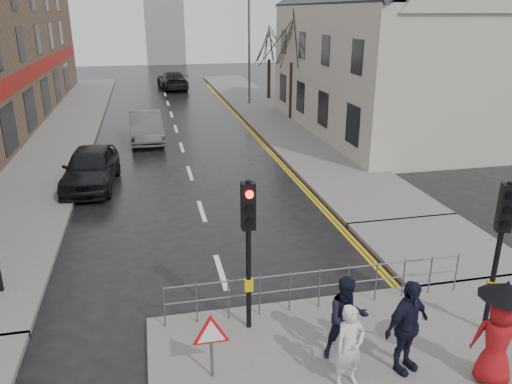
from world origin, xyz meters
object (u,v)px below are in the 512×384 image
car_parked (91,167)px  car_mid (146,127)px  pedestrian_d (407,327)px  pedestrian_b (347,318)px  pedestrian_a (350,347)px  pedestrian_with_umbrella (499,330)px

car_parked → car_mid: bearing=77.1°
pedestrian_d → car_mid: bearing=81.0°
car_parked → car_mid: 7.52m
pedestrian_b → pedestrian_d: pedestrian_d is taller
pedestrian_a → pedestrian_d: 1.22m
pedestrian_a → car_parked: pedestrian_a is taller
pedestrian_a → pedestrian_d: pedestrian_d is taller
pedestrian_b → car_mid: pedestrian_b is taller
pedestrian_d → car_mid: size_ratio=0.40×
pedestrian_b → pedestrian_with_umbrella: size_ratio=0.84×
pedestrian_a → car_mid: size_ratio=0.34×
car_mid → pedestrian_with_umbrella: bearing=-75.9°
pedestrian_a → car_parked: size_ratio=0.35×
pedestrian_a → pedestrian_b: bearing=60.2°
pedestrian_a → pedestrian_with_umbrella: bearing=-22.0°
pedestrian_with_umbrella → pedestrian_a: bearing=169.3°
pedestrian_d → car_parked: 14.59m
pedestrian_a → pedestrian_with_umbrella: (2.65, -0.50, 0.30)m
car_parked → car_mid: (2.25, 7.17, -0.01)m
pedestrian_a → pedestrian_with_umbrella: size_ratio=0.79×
pedestrian_b → pedestrian_d: (0.95, -0.61, 0.08)m
car_parked → car_mid: size_ratio=0.98×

